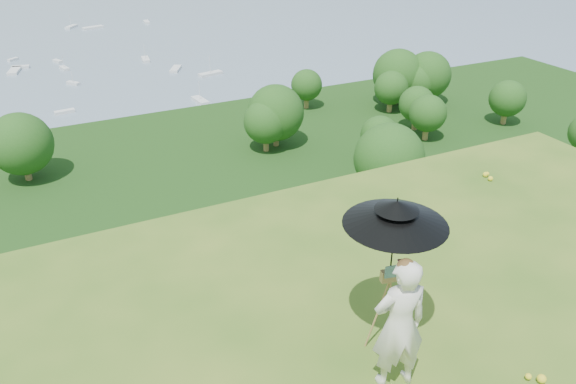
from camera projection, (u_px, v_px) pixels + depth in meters
forest_slope at (146, 353)px, 47.69m from camera, size 140.00×56.00×22.00m
shoreline_tier at (87, 212)px, 82.69m from camera, size 170.00×28.00×8.00m
bay_water at (18, 12)px, 212.58m from camera, size 700.00×700.00×0.00m
slope_trees at (123, 210)px, 41.12m from camera, size 110.00×50.00×6.00m
harbor_town at (79, 173)px, 79.64m from camera, size 110.00×22.00×5.00m
painter at (399, 325)px, 6.68m from camera, size 0.75×0.57×1.86m
field_easel at (387, 307)px, 7.33m from camera, size 0.62×0.62×1.39m
sun_umbrella at (394, 239)px, 6.87m from camera, size 1.52×1.52×1.16m
painter_cap at (407, 264)px, 6.27m from camera, size 0.28×0.30×0.10m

